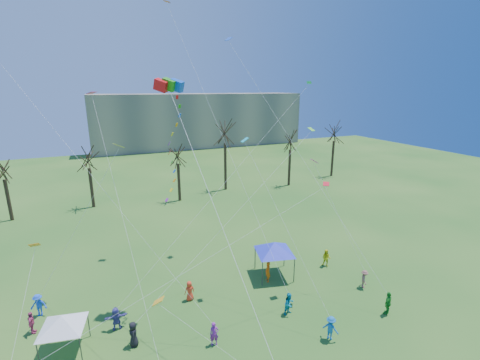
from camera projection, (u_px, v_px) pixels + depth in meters
name	position (u px, v px, depth m)	size (l,w,h in m)	color
distant_building	(199.00, 120.00, 98.15)	(60.00, 14.00, 15.00)	gray
bare_tree_row	(186.00, 150.00, 51.13)	(69.89, 8.98, 12.33)	black
big_box_kite	(177.00, 150.00, 23.64)	(2.24, 7.95, 19.96)	red
canopy_tent_white	(62.00, 322.00, 21.21)	(3.62, 3.62, 2.76)	#3F3F44
canopy_tent_blue	(274.00, 247.00, 30.04)	(4.31, 4.31, 3.32)	#3F3F44
festival_crowd	(203.00, 320.00, 23.50)	(26.79, 13.33, 1.85)	red
small_kites_aloft	(200.00, 139.00, 26.14)	(29.20, 19.90, 33.05)	orange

